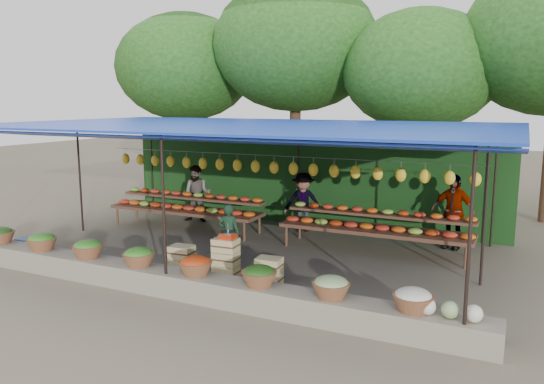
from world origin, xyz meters
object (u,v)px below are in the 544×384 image
at_px(vendor_seated, 229,233).
at_px(blue_crate_front, 27,244).
at_px(crate_counter, 225,262).
at_px(weighing_scale, 228,235).
at_px(blue_crate_back, 36,249).

distance_m(vendor_seated, blue_crate_front, 4.74).
bearing_deg(blue_crate_front, vendor_seated, 13.54).
bearing_deg(vendor_seated, crate_counter, 103.80).
height_order(weighing_scale, blue_crate_front, weighing_scale).
xyz_separation_m(crate_counter, blue_crate_front, (-4.98, -0.26, -0.18)).
relative_size(blue_crate_front, blue_crate_back, 0.86).
xyz_separation_m(weighing_scale, blue_crate_front, (-5.06, -0.26, -0.71)).
distance_m(crate_counter, blue_crate_front, 4.99).
height_order(vendor_seated, blue_crate_back, vendor_seated).
xyz_separation_m(vendor_seated, blue_crate_front, (-4.57, -1.12, -0.49)).
distance_m(crate_counter, vendor_seated, 1.00).
xyz_separation_m(blue_crate_front, blue_crate_back, (0.59, -0.27, 0.02)).
bearing_deg(blue_crate_back, vendor_seated, 37.33).
relative_size(weighing_scale, vendor_seated, 0.24).
bearing_deg(blue_crate_front, weighing_scale, 2.73).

